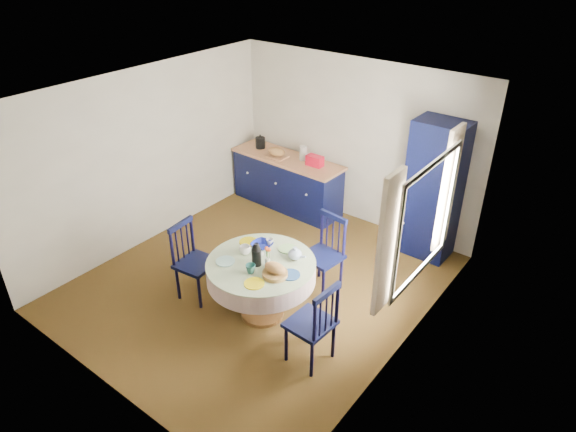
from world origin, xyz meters
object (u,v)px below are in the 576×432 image
Objects in this scene: mug_a at (245,250)px; cobalt_bowl at (262,245)px; mug_d at (270,242)px; dining_table at (262,271)px; pantry_cabinet at (433,190)px; chair_right at (314,323)px; kitchen_counter at (287,181)px; chair_far at (324,253)px; chair_left at (193,260)px; mug_c at (295,257)px; mug_b at (251,269)px.

mug_a is 0.23m from cobalt_bowl.
mug_a reaches higher than cobalt_bowl.
mug_d is at bearing 70.75° from mug_a.
pantry_cabinet is at bearing 68.86° from dining_table.
kitchen_counter is at bearing -134.36° from chair_right.
cobalt_bowl is at bearing -117.91° from chair_far.
dining_table is 13.72× the size of mug_d.
pantry_cabinet is 1.77m from chair_far.
chair_far is (1.19, 1.10, 0.00)m from chair_left.
pantry_cabinet is 2.75m from chair_right.
dining_table reaches higher than mug_a.
chair_right is 9.18× the size of mug_c.
mug_a is 1.19× the size of mug_c.
chair_far is at bearing 73.72° from dining_table.
cobalt_bowl is at bearing -176.59° from mug_c.
pantry_cabinet is 14.84× the size of mug_a.
mug_d is at bearing -115.31° from chair_right.
pantry_cabinet is 2.40m from mug_d.
mug_b is (0.03, -0.22, 0.17)m from dining_table.
mug_a is (0.66, 0.23, 0.30)m from chair_left.
mug_a is (-1.22, -2.44, -0.16)m from pantry_cabinet.
chair_right is 7.74× the size of mug_a.
mug_a is at bearing 175.37° from dining_table.
mug_b reaches higher than cobalt_bowl.
pantry_cabinet is 2.30m from mug_c.
chair_right is 0.92m from mug_b.
mug_d is (-0.18, 0.56, -0.01)m from mug_b.
kitchen_counter reaches higher than chair_far.
dining_table reaches higher than chair_far.
chair_left is 9.02× the size of mug_b.
chair_right is (-0.06, -2.71, -0.46)m from pantry_cabinet.
cobalt_bowl is (-1.15, -2.22, -0.19)m from pantry_cabinet.
chair_left is at bearing -129.84° from chair_far.
cobalt_bowl is at bearing -114.09° from mug_d.
dining_table is 9.55× the size of mug_a.
cobalt_bowl is (-0.20, 0.24, 0.15)m from dining_table.
pantry_cabinet is 1.55× the size of dining_table.
mug_c is at bearing 64.53° from mug_b.
kitchen_counter reaches higher than chair_right.
chair_left is (-1.88, -2.67, -0.46)m from pantry_cabinet.
kitchen_counter is 1.91× the size of chair_right.
dining_table is 0.35m from cobalt_bowl.
chair_far is (0.26, 0.90, -0.12)m from dining_table.
pantry_cabinet is at bearing 62.58° from cobalt_bowl.
mug_d is 0.38× the size of cobalt_bowl.
chair_far is 1.18m from mug_b.
chair_left reaches higher than mug_c.
chair_left is at bearing -87.61° from chair_right.
mug_a is (1.18, -2.34, 0.36)m from kitchen_counter.
dining_table is at bearing -4.63° from mug_a.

